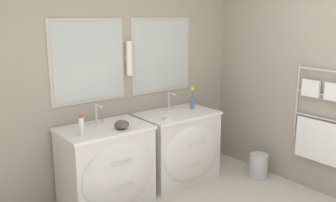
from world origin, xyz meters
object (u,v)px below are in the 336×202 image
(vanity_right, at_px, (179,146))
(toiletry_bottle, at_px, (81,126))
(amenity_bowl, at_px, (122,125))
(flower_vase, at_px, (192,100))
(waste_bin, at_px, (258,165))
(vanity_left, at_px, (107,165))

(vanity_right, height_order, toiletry_bottle, toiletry_bottle)
(amenity_bowl, height_order, flower_vase, flower_vase)
(amenity_bowl, distance_m, waste_bin, 1.82)
(vanity_right, height_order, amenity_bowl, amenity_bowl)
(vanity_left, distance_m, vanity_right, 0.95)
(toiletry_bottle, bearing_deg, vanity_left, 11.89)
(vanity_left, height_order, amenity_bowl, amenity_bowl)
(flower_vase, relative_size, waste_bin, 0.94)
(vanity_right, height_order, flower_vase, flower_vase)
(vanity_right, distance_m, toiletry_bottle, 1.33)
(toiletry_bottle, bearing_deg, flower_vase, 5.62)
(waste_bin, bearing_deg, amenity_bowl, 165.09)
(flower_vase, bearing_deg, toiletry_bottle, -174.38)
(vanity_left, height_order, vanity_right, same)
(toiletry_bottle, bearing_deg, waste_bin, -13.66)
(toiletry_bottle, distance_m, waste_bin, 2.21)
(toiletry_bottle, relative_size, amenity_bowl, 1.30)
(vanity_left, relative_size, waste_bin, 3.11)
(toiletry_bottle, xyz_separation_m, amenity_bowl, (0.40, -0.06, -0.05))
(flower_vase, bearing_deg, waste_bin, -51.32)
(vanity_left, distance_m, flower_vase, 1.33)
(flower_vase, distance_m, waste_bin, 1.12)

